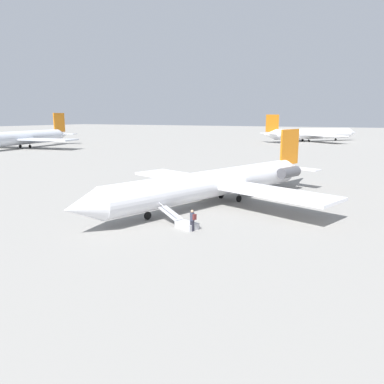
{
  "coord_description": "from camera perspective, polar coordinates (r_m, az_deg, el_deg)",
  "views": [
    {
      "loc": [
        34.67,
        15.57,
        8.97
      ],
      "look_at": [
        4.03,
        -0.41,
        1.96
      ],
      "focal_mm": 35.0,
      "sensor_mm": 36.0,
      "label": 1
    }
  ],
  "objects": [
    {
      "name": "airplane_far_center",
      "position": [
        142.97,
        17.74,
        8.48
      ],
      "size": [
        35.05,
        30.69,
        9.56
      ],
      "rotation": [
        0.0,
        0.0,
        2.45
      ],
      "color": "white",
      "rests_on": "ground"
    },
    {
      "name": "ground_plane",
      "position": [
        39.05,
        3.27,
        -1.83
      ],
      "size": [
        600.0,
        600.0,
        0.0
      ],
      "primitive_type": "plane",
      "color": "gray"
    },
    {
      "name": "airplane_main",
      "position": [
        39.36,
        4.32,
        1.54
      ],
      "size": [
        32.32,
        25.12,
        7.37
      ],
      "rotation": [
        0.0,
        0.0,
        -0.32
      ],
      "color": "silver",
      "rests_on": "ground"
    },
    {
      "name": "airplane_taxiing_distant",
      "position": [
        116.39,
        -25.09,
        7.45
      ],
      "size": [
        45.84,
        35.19,
        10.04
      ],
      "rotation": [
        0.0,
        0.0,
        0.17
      ],
      "color": "silver",
      "rests_on": "ground"
    },
    {
      "name": "passenger",
      "position": [
        29.63,
        0.07,
        -4.13
      ],
      "size": [
        0.43,
        0.57,
        1.74
      ],
      "rotation": [
        0.0,
        0.0,
        -1.89
      ],
      "color": "#23232D",
      "rests_on": "ground"
    },
    {
      "name": "boarding_stairs",
      "position": [
        30.83,
        -1.32,
        -4.7
      ],
      "size": [
        2.21,
        4.13,
        1.79
      ],
      "rotation": [
        0.0,
        0.0,
        -1.89
      ],
      "color": "#B2B2B7",
      "rests_on": "ground"
    }
  ]
}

